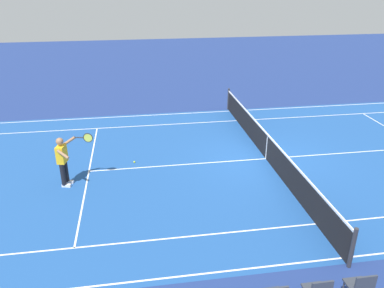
% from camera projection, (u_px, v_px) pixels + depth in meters
% --- Properties ---
extents(ground_plane, '(60.00, 60.00, 0.00)m').
position_uv_depth(ground_plane, '(266.00, 159.00, 14.10)').
color(ground_plane, navy).
extents(court_slab, '(24.20, 11.40, 0.00)m').
position_uv_depth(court_slab, '(266.00, 159.00, 14.10)').
color(court_slab, '#1E4C93').
rests_on(court_slab, ground_plane).
extents(court_line_markings, '(23.85, 11.05, 0.01)m').
position_uv_depth(court_line_markings, '(266.00, 159.00, 14.10)').
color(court_line_markings, white).
rests_on(court_line_markings, ground_plane).
extents(tennis_net, '(0.10, 11.70, 1.08)m').
position_uv_depth(tennis_net, '(267.00, 147.00, 13.90)').
color(tennis_net, '#2D2D33').
rests_on(tennis_net, ground_plane).
extents(tennis_player_near, '(1.15, 0.76, 1.70)m').
position_uv_depth(tennis_player_near, '(64.00, 159.00, 11.97)').
color(tennis_player_near, black).
rests_on(tennis_player_near, ground_plane).
extents(tennis_ball, '(0.07, 0.07, 0.07)m').
position_uv_depth(tennis_ball, '(134.00, 162.00, 13.78)').
color(tennis_ball, '#CCE01E').
rests_on(tennis_ball, ground_plane).
extents(spectator_chair_0, '(0.44, 0.44, 0.88)m').
position_uv_depth(spectator_chair_0, '(360.00, 286.00, 7.60)').
color(spectator_chair_0, '#38383D').
rests_on(spectator_chair_0, ground_plane).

